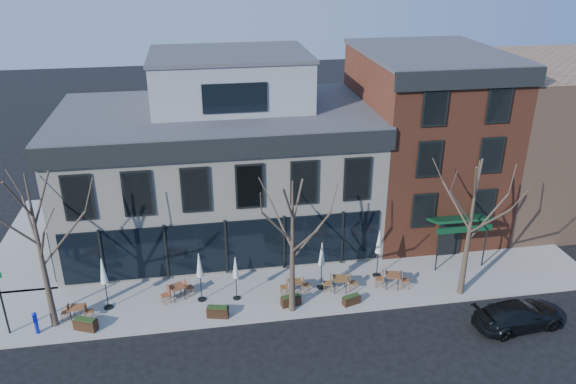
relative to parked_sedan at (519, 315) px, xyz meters
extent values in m
plane|color=black|center=(-13.56, 6.83, -0.65)|extent=(120.00, 120.00, 0.00)
cube|color=gray|center=(-10.31, 4.68, -0.58)|extent=(33.50, 4.70, 0.15)
cube|color=gray|center=(-24.81, 12.83, -0.58)|extent=(4.50, 12.00, 0.15)
cube|color=beige|center=(-13.56, 11.83, 3.35)|extent=(18.00, 10.00, 8.00)
cube|color=#47474C|center=(-13.56, 11.83, 7.40)|extent=(18.30, 10.30, 0.30)
cube|color=black|center=(-13.56, 6.71, 6.90)|extent=(18.30, 0.25, 1.10)
cube|color=black|center=(-22.68, 11.83, 6.90)|extent=(0.25, 10.30, 1.10)
cube|color=black|center=(-13.56, 6.77, 1.25)|extent=(17.20, 0.12, 3.00)
cube|color=black|center=(-22.62, 10.83, 1.25)|extent=(0.12, 7.50, 3.00)
cube|color=gray|center=(-12.56, 12.83, 8.95)|extent=(9.00, 6.50, 3.00)
cube|color=brown|center=(-0.56, 11.83, 4.85)|extent=(8.00, 10.00, 11.00)
cube|color=#47474C|center=(-0.56, 11.83, 10.40)|extent=(8.20, 10.20, 0.25)
cube|color=black|center=(-0.56, 6.71, 9.95)|extent=(8.20, 0.25, 1.00)
cube|color=#0B331A|center=(-0.56, 5.98, 2.25)|extent=(3.20, 1.66, 0.67)
cube|color=black|center=(-0.56, 6.78, 0.60)|extent=(1.40, 0.10, 2.50)
cube|color=#8C664C|center=(9.44, 12.83, 4.35)|extent=(12.00, 12.00, 10.00)
cone|color=#382B21|center=(-22.06, 3.63, 3.46)|extent=(0.34, 0.34, 7.92)
cylinder|color=#382B21|center=(-20.99, 3.82, 4.03)|extent=(2.23, 0.50, 2.48)
cylinder|color=#382B21|center=(-22.51, 4.60, 4.49)|extent=(1.03, 2.05, 2.14)
cylinder|color=#382B21|center=(-22.90, 3.32, 5.00)|extent=(1.80, 0.75, 2.21)
cylinder|color=#382B21|center=(-21.61, 2.66, 4.40)|extent=(1.03, 2.04, 2.28)
cone|color=#382B21|center=(-10.56, 2.93, 3.02)|extent=(0.34, 0.34, 7.04)
cylinder|color=#382B21|center=(-9.61, 3.09, 3.53)|extent=(2.00, 0.46, 2.21)
cylinder|color=#382B21|center=(-10.96, 3.79, 3.94)|extent=(0.93, 1.84, 1.91)
cylinder|color=#382B21|center=(-11.31, 2.66, 4.39)|extent=(1.61, 0.68, 1.97)
cylinder|color=#382B21|center=(-10.16, 2.07, 3.86)|extent=(0.93, 1.83, 2.03)
cone|color=#382B21|center=(-1.56, 2.93, 3.24)|extent=(0.34, 0.34, 7.48)
cylinder|color=#382B21|center=(-0.55, 3.11, 3.78)|extent=(2.12, 0.48, 2.35)
cylinder|color=#382B21|center=(-1.99, 3.84, 4.21)|extent=(0.98, 1.94, 2.03)
cylinder|color=#382B21|center=(-2.36, 2.64, 4.70)|extent=(1.71, 0.71, 2.09)
cylinder|color=#382B21|center=(-1.14, 2.02, 4.13)|extent=(0.98, 1.94, 2.16)
cylinder|color=black|center=(-24.06, 3.33, 1.20)|extent=(0.10, 0.10, 3.40)
imported|color=black|center=(0.00, 0.00, 0.00)|extent=(4.66, 2.32, 1.30)
cylinder|color=#0E18B8|center=(-22.74, 3.11, -0.18)|extent=(0.18, 0.18, 0.64)
cube|color=#0E18B8|center=(-22.74, 3.11, 0.37)|extent=(0.25, 0.22, 0.46)
cone|color=#0E18B8|center=(-22.74, 3.11, 0.64)|extent=(0.24, 0.24, 0.11)
cube|color=brown|center=(-21.05, 3.97, 0.14)|extent=(0.68, 0.68, 0.04)
cylinder|color=black|center=(-21.32, 3.75, -0.18)|extent=(0.04, 0.04, 0.64)
cylinder|color=black|center=(-20.83, 3.70, -0.18)|extent=(0.04, 0.04, 0.64)
cylinder|color=black|center=(-21.27, 4.24, -0.18)|extent=(0.04, 0.04, 0.64)
cylinder|color=black|center=(-20.78, 4.19, -0.18)|extent=(0.04, 0.04, 0.64)
cube|color=brown|center=(-16.24, 4.85, 0.23)|extent=(0.93, 0.93, 0.04)
cylinder|color=black|center=(-16.38, 4.48, -0.14)|extent=(0.04, 0.04, 0.72)
cylinder|color=black|center=(-15.87, 4.70, -0.14)|extent=(0.04, 0.04, 0.72)
cylinder|color=black|center=(-16.61, 4.99, -0.14)|extent=(0.04, 0.04, 0.72)
cylinder|color=black|center=(-16.09, 5.22, -0.14)|extent=(0.04, 0.04, 0.72)
cube|color=brown|center=(-10.15, 4.37, 0.18)|extent=(0.66, 0.66, 0.04)
cylinder|color=black|center=(-10.41, 4.11, -0.17)|extent=(0.04, 0.04, 0.67)
cylinder|color=black|center=(-9.89, 4.10, -0.17)|extent=(0.04, 0.04, 0.67)
cylinder|color=black|center=(-10.40, 4.63, -0.17)|extent=(0.04, 0.04, 0.67)
cylinder|color=black|center=(-9.88, 4.62, -0.17)|extent=(0.04, 0.04, 0.67)
cube|color=brown|center=(-7.78, 4.17, 0.26)|extent=(0.83, 0.83, 0.04)
cylinder|color=black|center=(-8.11, 3.92, -0.12)|extent=(0.04, 0.04, 0.75)
cylinder|color=black|center=(-7.53, 3.84, -0.12)|extent=(0.04, 0.04, 0.75)
cylinder|color=black|center=(-8.03, 4.50, -0.12)|extent=(0.04, 0.04, 0.75)
cylinder|color=black|center=(-7.45, 4.42, -0.12)|extent=(0.04, 0.04, 0.75)
cube|color=brown|center=(-4.95, 4.03, 0.27)|extent=(0.90, 0.90, 0.04)
cylinder|color=black|center=(-5.31, 3.82, -0.12)|extent=(0.04, 0.04, 0.76)
cylinder|color=black|center=(-4.75, 3.67, -0.12)|extent=(0.04, 0.04, 0.76)
cylinder|color=black|center=(-5.16, 4.39, -0.12)|extent=(0.04, 0.04, 0.76)
cylinder|color=black|center=(-4.59, 4.23, -0.12)|extent=(0.04, 0.04, 0.76)
cylinder|color=black|center=(-19.69, 4.61, -0.47)|extent=(0.46, 0.46, 0.06)
cylinder|color=black|center=(-19.69, 4.61, 0.65)|extent=(0.05, 0.05, 2.30)
cone|color=silver|center=(-19.69, 4.61, 1.69)|extent=(0.38, 0.38, 1.36)
cylinder|color=black|center=(-15.02, 4.53, -0.47)|extent=(0.44, 0.44, 0.06)
cylinder|color=black|center=(-15.02, 4.53, 0.61)|extent=(0.05, 0.05, 2.21)
cone|color=beige|center=(-15.02, 4.53, 1.61)|extent=(0.36, 0.36, 1.31)
cylinder|color=black|center=(-13.23, 4.35, -0.47)|extent=(0.40, 0.40, 0.05)
cylinder|color=black|center=(-13.23, 4.35, 0.49)|extent=(0.04, 0.04, 1.98)
cone|color=silver|center=(-13.23, 4.35, 1.39)|extent=(0.32, 0.32, 1.17)
cylinder|color=black|center=(-8.71, 4.60, -0.47)|extent=(0.44, 0.44, 0.06)
cylinder|color=black|center=(-8.71, 4.60, 0.60)|extent=(0.05, 0.05, 2.20)
cone|color=beige|center=(-8.71, 4.60, 1.59)|extent=(0.36, 0.36, 1.30)
cylinder|color=black|center=(-5.41, 5.24, -0.47)|extent=(0.45, 0.45, 0.06)
cylinder|color=black|center=(-5.41, 5.24, 0.63)|extent=(0.05, 0.05, 2.27)
cone|color=silver|center=(-5.41, 5.24, 1.66)|extent=(0.37, 0.37, 1.34)
cube|color=#311D10|center=(-20.53, 3.01, -0.23)|extent=(1.18, 0.83, 0.55)
cube|color=#1E3314|center=(-20.53, 3.01, 0.07)|extent=(1.05, 0.71, 0.09)
cube|color=black|center=(-14.27, 2.98, -0.24)|extent=(1.12, 0.66, 0.53)
cube|color=#1E3314|center=(-14.27, 2.98, 0.05)|extent=(1.00, 0.55, 0.08)
cube|color=black|center=(-10.55, 3.33, -0.25)|extent=(1.06, 0.59, 0.50)
cube|color=#1E3314|center=(-10.55, 3.33, 0.02)|extent=(0.95, 0.49, 0.08)
cube|color=black|center=(-7.49, 2.92, -0.27)|extent=(0.98, 0.62, 0.46)
cube|color=#1E3314|center=(-7.49, 2.92, -0.03)|extent=(0.87, 0.52, 0.07)
camera|label=1|loc=(-14.61, -20.03, 16.45)|focal=35.00mm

